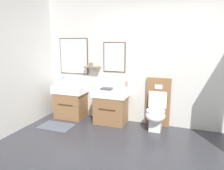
% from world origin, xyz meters
% --- Properties ---
extents(wall_back, '(5.20, 0.27, 2.69)m').
position_xyz_m(wall_back, '(-0.02, 1.74, 1.35)').
color(wall_back, beige).
rests_on(wall_back, ground).
extents(bath_mat, '(0.68, 0.44, 0.01)m').
position_xyz_m(bath_mat, '(-1.89, 0.87, 0.01)').
color(bath_mat, '#474C56').
rests_on(bath_mat, ground).
extents(vanity_sink_left, '(0.71, 0.50, 0.75)m').
position_xyz_m(vanity_sink_left, '(-1.89, 1.47, 0.39)').
color(vanity_sink_left, brown).
rests_on(vanity_sink_left, ground).
extents(tap_on_left_sink, '(0.03, 0.13, 0.11)m').
position_xyz_m(tap_on_left_sink, '(-1.89, 1.66, 0.82)').
color(tap_on_left_sink, silver).
rests_on(tap_on_left_sink, vanity_sink_left).
extents(vanity_sink_right, '(0.71, 0.50, 0.75)m').
position_xyz_m(vanity_sink_right, '(-0.92, 1.47, 0.39)').
color(vanity_sink_right, brown).
rests_on(vanity_sink_right, ground).
extents(tap_on_right_sink, '(0.03, 0.13, 0.11)m').
position_xyz_m(tap_on_right_sink, '(-0.92, 1.66, 0.82)').
color(tap_on_right_sink, silver).
rests_on(tap_on_right_sink, vanity_sink_right).
extents(toilet, '(0.48, 0.63, 1.00)m').
position_xyz_m(toilet, '(0.04, 1.48, 0.38)').
color(toilet, brown).
rests_on(toilet, ground).
extents(toothbrush_cup, '(0.07, 0.07, 0.21)m').
position_xyz_m(toothbrush_cup, '(-2.17, 1.64, 0.81)').
color(toothbrush_cup, silver).
rests_on(toothbrush_cup, vanity_sink_left).
extents(soap_dispenser, '(0.06, 0.06, 0.18)m').
position_xyz_m(soap_dispenser, '(-0.63, 1.65, 0.83)').
color(soap_dispenser, gray).
rests_on(soap_dispenser, vanity_sink_right).
extents(folded_hand_towel, '(0.22, 0.16, 0.04)m').
position_xyz_m(folded_hand_towel, '(-0.96, 1.32, 0.77)').
color(folded_hand_towel, '#47474C').
rests_on(folded_hand_towel, vanity_sink_right).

